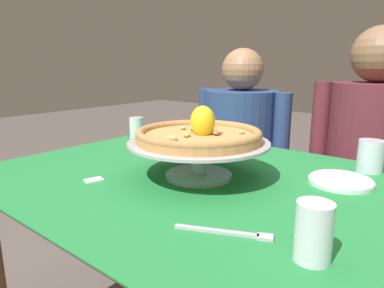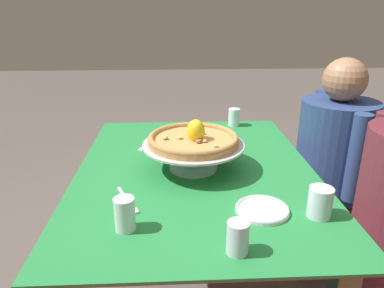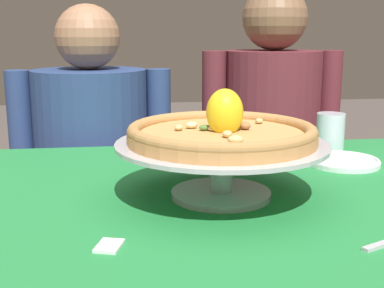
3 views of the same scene
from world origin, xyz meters
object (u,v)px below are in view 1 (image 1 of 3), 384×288
object	(u,v)px
sugar_packet	(94,180)
pizza_stand	(199,152)
dinner_fork	(229,233)
diner_right	(365,187)
pizza	(199,134)
water_glass_back_left	(137,129)
water_glass_back_right	(370,158)
water_glass_front_right	(313,236)
diner_left	(240,163)
side_plate	(341,181)

from	to	relation	value
sugar_packet	pizza_stand	bearing A→B (deg)	45.66
dinner_fork	diner_right	distance (m)	0.98
pizza_stand	pizza	world-z (taller)	pizza
pizza_stand	water_glass_back_left	world-z (taller)	pizza_stand
water_glass_back_left	water_glass_back_right	bearing A→B (deg)	7.55
pizza_stand	water_glass_back_right	size ratio (longest dim) A/B	4.13
pizza_stand	diner_right	xyz separation A→B (m)	(0.31, 0.72, -0.24)
pizza_stand	water_glass_front_right	size ratio (longest dim) A/B	3.94
water_glass_back_left	diner_left	xyz separation A→B (m)	(0.26, 0.48, -0.22)
water_glass_back_left	pizza_stand	bearing A→B (deg)	-24.72
sugar_packet	diner_left	distance (m)	0.97
side_plate	dinner_fork	size ratio (longest dim) A/B	0.93
pizza_stand	dinner_fork	world-z (taller)	pizza_stand
pizza_stand	diner_left	bearing A→B (deg)	112.08
diner_right	water_glass_back_left	bearing A→B (deg)	-152.19
pizza_stand	water_glass_front_right	bearing A→B (deg)	-28.14
side_plate	dinner_fork	xyz separation A→B (m)	(-0.08, -0.45, -0.01)
side_plate	diner_left	world-z (taller)	diner_left
pizza	water_glass_front_right	size ratio (longest dim) A/B	3.47
water_glass_front_right	dinner_fork	xyz separation A→B (m)	(-0.16, -0.01, -0.04)
water_glass_back_right	pizza	bearing A→B (deg)	-134.98
sugar_packet	diner_left	world-z (taller)	diner_left
water_glass_back_right	diner_left	xyz separation A→B (m)	(-0.68, 0.35, -0.22)
diner_right	sugar_packet	bearing A→B (deg)	-119.29
side_plate	sugar_packet	world-z (taller)	side_plate
pizza_stand	water_glass_back_left	bearing A→B (deg)	155.28
pizza_stand	side_plate	distance (m)	0.41
water_glass_front_right	sugar_packet	bearing A→B (deg)	179.23
dinner_fork	sugar_packet	distance (m)	0.48
water_glass_back_right	sugar_packet	xyz separation A→B (m)	(-0.60, -0.60, -0.04)
side_plate	diner_left	distance (m)	0.85
water_glass_back_left	dinner_fork	bearing A→B (deg)	-31.11
diner_right	water_glass_back_right	bearing A→B (deg)	-78.01
dinner_fork	sugar_packet	world-z (taller)	dinner_fork
water_glass_back_left	diner_left	distance (m)	0.59
water_glass_back_left	dinner_fork	xyz separation A→B (m)	(0.83, -0.50, -0.04)
water_glass_front_right	diner_left	world-z (taller)	diner_left
diner_left	diner_right	size ratio (longest dim) A/B	0.95
diner_right	side_plate	bearing A→B (deg)	-85.95
water_glass_back_left	diner_right	bearing A→B (deg)	27.81
pizza_stand	sugar_packet	xyz separation A→B (m)	(-0.21, -0.22, -0.08)
water_glass_back_left	side_plate	xyz separation A→B (m)	(0.91, -0.05, -0.03)
pizza_stand	water_glass_back_left	xyz separation A→B (m)	(-0.56, 0.26, -0.04)
water_glass_front_right	pizza_stand	bearing A→B (deg)	151.86
pizza_stand	water_glass_back_right	xyz separation A→B (m)	(0.38, 0.38, -0.03)
water_glass_back_left	water_glass_front_right	world-z (taller)	water_glass_front_right
water_glass_back_right	dinner_fork	size ratio (longest dim) A/B	0.53
pizza_stand	side_plate	bearing A→B (deg)	30.97
dinner_fork	water_glass_front_right	bearing A→B (deg)	4.40
water_glass_back_left	side_plate	bearing A→B (deg)	-3.11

